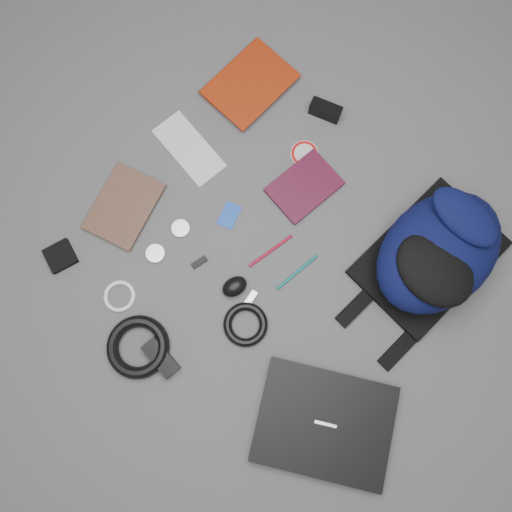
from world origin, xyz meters
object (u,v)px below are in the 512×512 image
Objects in this scene: pouch at (60,256)px; laptop at (325,423)px; compact_camera at (325,110)px; power_brick at (161,358)px; textbook_red at (228,65)px; backpack at (439,252)px; comic_book at (100,194)px; dvd_case at (304,187)px; mouse at (234,287)px.

laptop is at bearing 6.43° from pouch.
compact_camera is 0.87m from power_brick.
power_brick is 0.41m from pouch.
laptop reaches higher than textbook_red.
backpack is 0.98m from comic_book.
backpack is 3.88× the size of power_brick.
dvd_case is at bearing 54.59° from pouch.
dvd_case is at bearing 99.27° from power_brick.
compact_camera is 1.24× the size of pouch.
mouse is (-0.39, -0.41, -0.07)m from backpack.
backpack reaches higher than pouch.
textbook_red is at bearing 175.38° from compact_camera.
backpack is at bearing 67.64° from mouse.
pouch is (0.03, -0.21, 0.00)m from comic_book.
mouse is (0.02, -0.36, 0.01)m from dvd_case.
mouse is at bearing -125.42° from backpack.
textbook_red and power_brick have the same top height.
compact_camera is at bearing 101.78° from laptop.
textbook_red is (-0.83, 0.12, -0.08)m from backpack.
textbook_red is 3.34× the size of pouch.
dvd_case is at bearing -15.74° from textbook_red.
backpack is 0.57m from mouse.
compact_camera is 1.29× the size of mouse.
backpack is at bearing 18.46° from dvd_case.
pouch is at bearing -126.46° from compact_camera.
pouch reaches higher than comic_book.
textbook_red is at bearing 151.22° from mouse.
textbook_red is at bearing 179.70° from backpack.
dvd_case is 2.68× the size of mouse.
pouch is (-0.33, -0.83, -0.02)m from compact_camera.
mouse is at bearing -93.25° from compact_camera.
mouse is (0.12, -0.59, -0.01)m from compact_camera.
backpack is at bearing 68.88° from power_brick.
pouch is (-0.41, 0.04, -0.00)m from power_brick.
mouse is at bearing -74.39° from dvd_case.
comic_book is 0.51m from power_brick.
pouch is at bearing -131.14° from mouse.
compact_camera is at bearing 47.45° from comic_book.
textbook_red is 0.69m from mouse.
textbook_red is 0.91m from power_brick.
compact_camera is 0.89m from pouch.
power_brick is at bearing -76.69° from mouse.
pouch reaches higher than dvd_case.
laptop reaches higher than comic_book.
textbook_red is at bearing 127.40° from power_brick.
textbook_red reaches higher than comic_book.
textbook_red is 1.15× the size of comic_book.
compact_camera reaches higher than textbook_red.
pouch is (-0.00, -0.77, -0.00)m from textbook_red.
compact_camera reaches higher than comic_book.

